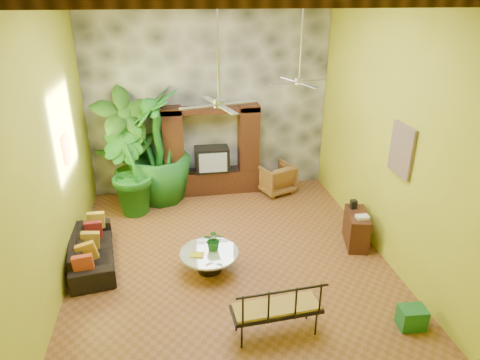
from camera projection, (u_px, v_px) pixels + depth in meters
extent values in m
plane|color=brown|center=(230.00, 258.00, 8.45)|extent=(7.00, 7.00, 0.00)
cube|color=#A8AF27|center=(209.00, 94.00, 10.61)|extent=(6.00, 0.02, 5.00)
cube|color=#A8AF27|center=(47.00, 147.00, 6.99)|extent=(0.02, 7.00, 5.00)
cube|color=#A8AF27|center=(389.00, 129.00, 7.90)|extent=(0.02, 7.00, 5.00)
cube|color=#3F4147|center=(209.00, 95.00, 10.56)|extent=(5.98, 0.10, 4.98)
cube|color=black|center=(213.00, 181.00, 11.17)|extent=(2.40, 0.50, 0.60)
cube|color=black|center=(173.00, 147.00, 10.62)|extent=(0.50, 0.48, 2.00)
cube|color=black|center=(249.00, 143.00, 10.91)|extent=(0.50, 0.48, 2.00)
cube|color=black|center=(211.00, 110.00, 10.40)|extent=(2.40, 0.48, 0.12)
cube|color=black|center=(212.00, 159.00, 10.90)|extent=(0.85, 0.52, 0.62)
cube|color=#8C99A8|center=(213.00, 163.00, 10.66)|extent=(0.70, 0.02, 0.50)
cylinder|color=#A2A1A6|center=(218.00, 44.00, 6.41)|extent=(0.04, 0.04, 1.80)
cylinder|color=#A2A1A6|center=(219.00, 104.00, 6.78)|extent=(0.18, 0.18, 0.12)
cube|color=#A2A1A6|center=(240.00, 103.00, 6.92)|extent=(0.58, 0.26, 0.01)
cube|color=#A2A1A6|center=(211.00, 100.00, 7.08)|extent=(0.26, 0.58, 0.01)
cube|color=#A2A1A6|center=(198.00, 107.00, 6.65)|extent=(0.58, 0.26, 0.01)
cube|color=#A2A1A6|center=(228.00, 110.00, 6.48)|extent=(0.26, 0.58, 0.01)
cylinder|color=#A2A1A6|center=(302.00, 33.00, 8.13)|extent=(0.04, 0.04, 1.80)
cylinder|color=#A2A1A6|center=(299.00, 81.00, 8.49)|extent=(0.18, 0.18, 0.12)
cube|color=#A2A1A6|center=(314.00, 81.00, 8.64)|extent=(0.58, 0.26, 0.01)
cube|color=#A2A1A6|center=(290.00, 79.00, 8.80)|extent=(0.26, 0.58, 0.01)
cube|color=#A2A1A6|center=(283.00, 84.00, 8.36)|extent=(0.58, 0.26, 0.01)
cube|color=#A2A1A6|center=(309.00, 85.00, 8.20)|extent=(0.26, 0.58, 0.01)
cube|color=orange|center=(66.00, 149.00, 8.06)|extent=(0.06, 0.32, 0.55)
cube|color=#26538C|center=(402.00, 150.00, 7.44)|extent=(0.06, 0.70, 0.90)
imported|color=black|center=(92.00, 250.00, 8.20)|extent=(1.06, 2.09, 0.58)
imported|color=olive|center=(276.00, 178.00, 11.12)|extent=(1.07, 1.08, 0.77)
imported|color=#295F19|center=(128.00, 147.00, 10.22)|extent=(1.76, 1.45, 2.86)
imported|color=#1B671E|center=(128.00, 171.00, 9.85)|extent=(1.48, 1.45, 2.10)
imported|color=#19601E|center=(158.00, 146.00, 10.32)|extent=(1.62, 1.62, 2.82)
cylinder|color=black|center=(210.00, 262.00, 8.02)|extent=(0.46, 0.46, 0.36)
cylinder|color=silver|center=(209.00, 253.00, 7.94)|extent=(1.09, 1.09, 0.04)
imported|color=#185C1F|center=(214.00, 240.00, 7.93)|extent=(0.45, 0.41, 0.41)
cube|color=yellow|center=(197.00, 255.00, 7.82)|extent=(0.28, 0.23, 0.03)
cube|color=black|center=(276.00, 309.00, 6.42)|extent=(1.39, 0.54, 0.05)
cube|color=#A48030|center=(276.00, 307.00, 6.40)|extent=(1.32, 0.49, 0.06)
cube|color=black|center=(281.00, 306.00, 6.09)|extent=(1.36, 0.13, 0.54)
cube|color=#371B11|center=(356.00, 229.00, 8.80)|extent=(0.59, 0.95, 0.70)
cube|color=#217E3F|center=(412.00, 317.00, 6.65)|extent=(0.42, 0.33, 0.35)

